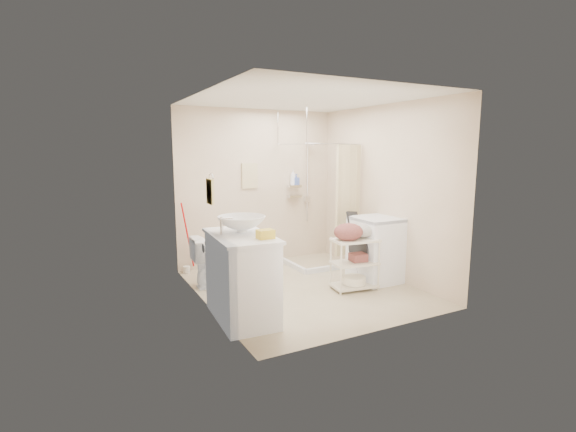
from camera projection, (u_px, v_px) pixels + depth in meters
The scene contains 23 objects.
floor at pixel (304, 288), 5.89m from camera, with size 3.20×3.20×0.00m, color #BFB28F.
ceiling at pixel (305, 98), 5.48m from camera, with size 2.80×3.20×0.04m, color silver.
wall_back at pixel (258, 187), 7.09m from camera, with size 2.80×0.04×2.60m, color beige.
wall_front at pixel (381, 212), 4.29m from camera, with size 2.80×0.04×2.60m, color beige.
wall_left at pixel (204, 202), 5.05m from camera, with size 0.04×3.20×2.60m, color beige.
wall_right at pixel (384, 192), 6.33m from camera, with size 0.04×3.20×2.60m, color beige.
vanity at pixel (241, 277), 4.77m from camera, with size 0.63×1.12×0.99m, color white.
sink at pixel (242, 224), 4.80m from camera, with size 0.56×0.56×0.19m, color silver.
counter_basket at pixel (265, 234), 4.47m from camera, with size 0.18×0.14×0.10m, color yellow.
floor_basket at pixel (265, 324), 4.51m from camera, with size 0.23×0.18×0.13m, color gold.
toilet at pixel (217, 261), 5.95m from camera, with size 0.41×0.71×0.73m, color silver.
mop at pixel (185, 238), 6.52m from camera, with size 0.11×0.11×1.13m, color #C00204, non-canonical shape.
potted_plant_a at pixel (258, 257), 7.04m from camera, with size 0.15×0.10×0.29m, color brown.
potted_plant_b at pixel (277, 253), 7.28m from camera, with size 0.16×0.13×0.29m, color brown.
hanging_towel at pixel (250, 176), 6.97m from camera, with size 0.28×0.03×0.42m, color beige.
towel_ring at pixel (210, 190), 4.86m from camera, with size 0.04×0.22×0.34m, color #F8EA94, non-canonical shape.
tp_holder at pixel (207, 248), 5.20m from camera, with size 0.08×0.12×0.14m, color white, non-canonical shape.
shower at pixel (317, 203), 7.03m from camera, with size 1.10×1.10×2.10m, color silver, non-canonical shape.
shampoo_bottle_a at pixel (293, 177), 7.31m from camera, with size 0.10×0.10×0.27m, color silver.
shampoo_bottle_b at pixel (296, 179), 7.31m from camera, with size 0.09×0.09×0.19m, color #445BAC.
washing_machine at pixel (377, 249), 6.18m from camera, with size 0.65×0.67×0.95m, color white.
laundry_rack at pixel (355, 259), 5.79m from camera, with size 0.62×0.37×0.86m, color silver, non-canonical shape.
ironing_board at pixel (358, 244), 6.26m from camera, with size 0.30×0.09×1.05m, color black, non-canonical shape.
Camera 1 is at (-2.81, -4.91, 1.93)m, focal length 26.00 mm.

